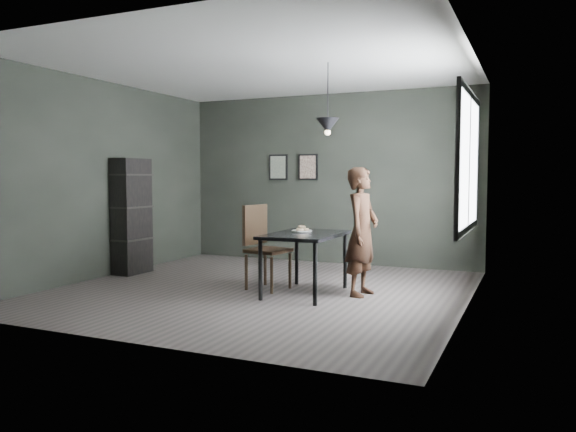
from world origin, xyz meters
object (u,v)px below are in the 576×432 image
at_px(shelf_unit, 132,216).
at_px(woman, 362,232).
at_px(pendant_lamp, 328,126).
at_px(white_plate, 302,232).
at_px(cafe_table, 305,240).
at_px(wood_chair, 262,241).

bearing_deg(shelf_unit, woman, -0.57).
bearing_deg(pendant_lamp, white_plate, 177.19).
bearing_deg(pendant_lamp, cafe_table, -158.20).
bearing_deg(woman, pendant_lamp, 111.21).
bearing_deg(woman, cafe_table, 113.73).
distance_m(woman, wood_chair, 1.31).
distance_m(white_plate, woman, 0.75).
bearing_deg(cafe_table, shelf_unit, 173.32).
bearing_deg(wood_chair, woman, 15.62).
bearing_deg(wood_chair, white_plate, 12.41).
relative_size(cafe_table, wood_chair, 1.11).
bearing_deg(woman, wood_chair, 100.79).
distance_m(cafe_table, pendant_lamp, 1.41).
relative_size(woman, pendant_lamp, 1.79).
height_order(cafe_table, wood_chair, wood_chair).
xyz_separation_m(cafe_table, white_plate, (-0.09, 0.12, 0.08)).
distance_m(white_plate, wood_chair, 0.56).
bearing_deg(cafe_table, wood_chair, 170.99).
distance_m(cafe_table, wood_chair, 0.65).
bearing_deg(white_plate, shelf_unit, 175.45).
distance_m(white_plate, pendant_lamp, 1.34).
relative_size(woman, shelf_unit, 0.91).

